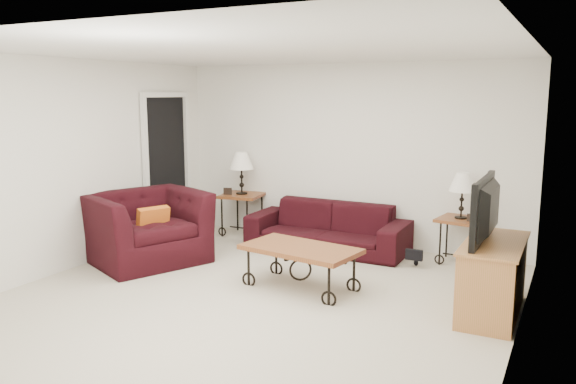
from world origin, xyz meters
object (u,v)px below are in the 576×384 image
object	(u,v)px
tv_stand	(493,278)
television	(495,210)
armchair	(146,227)
backpack	(417,250)
lamp_left	(242,173)
coffee_table	(300,267)
lamp_right	(462,196)
sofa	(327,227)
side_table_left	(242,214)
side_table_right	(460,241)

from	to	relation	value
tv_stand	television	bearing A→B (deg)	180.00
armchair	backpack	world-z (taller)	armchair
lamp_left	backpack	size ratio (longest dim) A/B	1.53
coffee_table	tv_stand	world-z (taller)	tv_stand
lamp_right	sofa	bearing A→B (deg)	-173.99
side_table_left	sofa	bearing A→B (deg)	-7.06
side_table_right	lamp_right	distance (m)	0.57
lamp_left	backpack	distance (m)	2.84
sofa	lamp_right	bearing A→B (deg)	6.01
side_table_left	tv_stand	world-z (taller)	tv_stand
armchair	tv_stand	size ratio (longest dim) A/B	1.14
side_table_right	lamp_left	world-z (taller)	lamp_left
lamp_left	lamp_right	world-z (taller)	lamp_left
television	side_table_right	bearing A→B (deg)	-159.86
coffee_table	armchair	size ratio (longest dim) A/B	0.92
side_table_left	side_table_right	size ratio (longest dim) A/B	1.09
lamp_left	lamp_right	distance (m)	3.16
backpack	side_table_left	bearing A→B (deg)	-170.37
side_table_right	backpack	size ratio (longest dim) A/B	1.40
side_table_left	armchair	world-z (taller)	armchair
lamp_right	tv_stand	bearing A→B (deg)	-69.23
coffee_table	tv_stand	size ratio (longest dim) A/B	1.04
television	backpack	world-z (taller)	television
tv_stand	side_table_left	bearing A→B (deg)	157.25
lamp_left	side_table_left	bearing A→B (deg)	0.00
tv_stand	coffee_table	bearing A→B (deg)	-174.89
sofa	lamp_left	xyz separation A→B (m)	(-1.45, 0.18, 0.62)
coffee_table	armchair	bearing A→B (deg)	179.08
lamp_left	coffee_table	bearing A→B (deg)	-44.06
side_table_left	television	size ratio (longest dim) A/B	0.59
side_table_right	television	size ratio (longest dim) A/B	0.54
television	backpack	distance (m)	1.78
side_table_left	backpack	size ratio (longest dim) A/B	1.53
coffee_table	armchair	distance (m)	2.16
side_table_right	side_table_left	bearing A→B (deg)	180.00
tv_stand	sofa	bearing A→B (deg)	148.81
television	coffee_table	bearing A→B (deg)	-84.84
backpack	side_table_right	bearing A→B (deg)	57.55
lamp_left	coffee_table	world-z (taller)	lamp_left
sofa	lamp_right	xyz separation A→B (m)	(1.71, 0.18, 0.54)
armchair	backpack	xyz separation A→B (m)	(3.07, 1.35, -0.23)
sofa	backpack	xyz separation A→B (m)	(1.27, -0.19, -0.11)
armchair	television	size ratio (longest dim) A/B	1.27
coffee_table	television	size ratio (longest dim) A/B	1.16
lamp_left	tv_stand	xyz separation A→B (m)	(3.76, -1.58, -0.58)
side_table_left	lamp_left	bearing A→B (deg)	0.00
sofa	armchair	distance (m)	2.37
lamp_left	backpack	xyz separation A→B (m)	(2.72, -0.37, -0.73)
sofa	lamp_right	distance (m)	1.80
sofa	television	distance (m)	2.77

